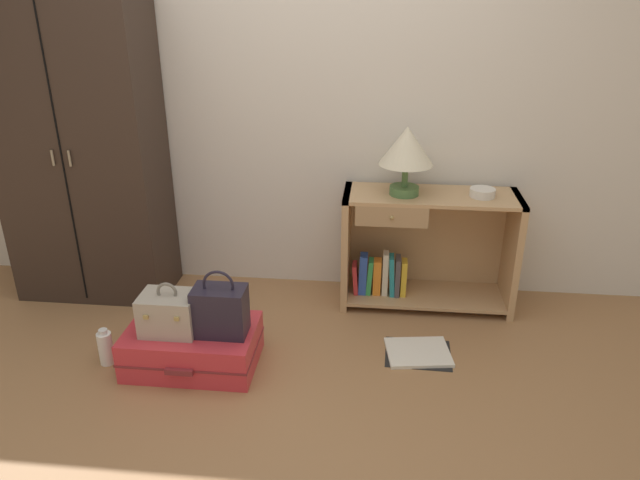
{
  "coord_description": "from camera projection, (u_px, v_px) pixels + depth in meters",
  "views": [
    {
      "loc": [
        0.46,
        -2.09,
        1.86
      ],
      "look_at": [
        0.15,
        0.89,
        0.55
      ],
      "focal_mm": 33.25,
      "sensor_mm": 36.0,
      "label": 1
    }
  ],
  "objects": [
    {
      "name": "suitcase_large",
      "position": [
        193.0,
        346.0,
        3.1
      ],
      "size": [
        0.68,
        0.46,
        0.22
      ],
      "color": "#D1333D",
      "rests_on": "ground_plane"
    },
    {
      "name": "train_case",
      "position": [
        169.0,
        313.0,
        2.99
      ],
      "size": [
        0.28,
        0.22,
        0.28
      ],
      "color": "#A89E8E",
      "rests_on": "suitcase_large"
    },
    {
      "name": "bookshelf",
      "position": [
        421.0,
        248.0,
        3.62
      ],
      "size": [
        1.04,
        0.39,
        0.72
      ],
      "color": "tan",
      "rests_on": "ground_plane"
    },
    {
      "name": "bottle",
      "position": [
        106.0,
        348.0,
        3.11
      ],
      "size": [
        0.08,
        0.08,
        0.21
      ],
      "color": "white",
      "rests_on": "ground_plane"
    },
    {
      "name": "ground_plane",
      "position": [
        267.0,
        427.0,
        2.7
      ],
      "size": [
        9.0,
        9.0,
        0.0
      ],
      "primitive_type": "plane",
      "color": "#9E7047"
    },
    {
      "name": "bowl",
      "position": [
        482.0,
        193.0,
        3.41
      ],
      "size": [
        0.15,
        0.15,
        0.05
      ],
      "primitive_type": "cylinder",
      "color": "silver",
      "rests_on": "bookshelf"
    },
    {
      "name": "table_lamp",
      "position": [
        407.0,
        149.0,
        3.34
      ],
      "size": [
        0.31,
        0.31,
        0.4
      ],
      "color": "#4C7542",
      "rests_on": "bookshelf"
    },
    {
      "name": "back_wall",
      "position": [
        306.0,
        83.0,
        3.54
      ],
      "size": [
        6.4,
        0.1,
        2.6
      ],
      "primitive_type": "cube",
      "color": "silver",
      "rests_on": "ground_plane"
    },
    {
      "name": "open_book_on_floor",
      "position": [
        418.0,
        353.0,
        3.22
      ],
      "size": [
        0.37,
        0.32,
        0.02
      ],
      "color": "white",
      "rests_on": "ground_plane"
    },
    {
      "name": "wardrobe",
      "position": [
        81.0,
        147.0,
        3.54
      ],
      "size": [
        0.92,
        0.47,
        1.9
      ],
      "color": "#33261E",
      "rests_on": "ground_plane"
    },
    {
      "name": "handbag",
      "position": [
        220.0,
        310.0,
        2.97
      ],
      "size": [
        0.27,
        0.17,
        0.35
      ],
      "color": "#231E2D",
      "rests_on": "suitcase_large"
    }
  ]
}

